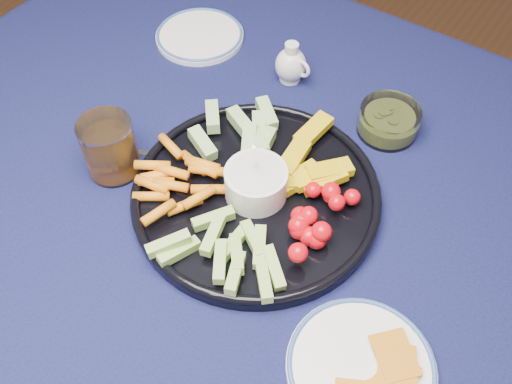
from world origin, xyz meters
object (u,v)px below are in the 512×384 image
Objects in this scene: cheese_plate at (361,366)px; juice_tumbler at (110,150)px; crudite_platter at (255,190)px; pickle_bowl at (388,122)px; side_plate_extra at (200,35)px; dining_table at (324,248)px; creamer_pitcher at (291,65)px.

cheese_plate is 0.50m from juice_tumbler.
pickle_bowl is (0.10, 0.25, -0.00)m from crudite_platter.
cheese_plate is at bearing -35.57° from side_plate_extra.
crudite_platter is (-0.12, -0.03, 0.11)m from dining_table.
pickle_bowl is 0.43m from side_plate_extra.
crudite_platter is 2.20× the size of side_plate_extra.
creamer_pitcher is 0.77× the size of pickle_bowl.
pickle_bowl is 1.03× the size of juice_tumbler.
creamer_pitcher reaches higher than side_plate_extra.
pickle_bowl reaches higher than cheese_plate.
side_plate_extra is at bearing 177.28° from pickle_bowl.
creamer_pitcher reaches higher than cheese_plate.
creamer_pitcher is 0.21m from pickle_bowl.
crudite_platter is 3.84× the size of juice_tumbler.
crudite_platter is 0.43m from side_plate_extra.
pickle_bowl is 0.44m from cheese_plate.
creamer_pitcher is 0.80× the size of juice_tumbler.
creamer_pitcher is at bearing 131.59° from cheese_plate.
crudite_platter reaches higher than juice_tumbler.
creamer_pitcher reaches higher than dining_table.
crudite_platter is at bearing -163.42° from dining_table.
creamer_pitcher is 0.42× the size of cheese_plate.
cheese_plate is (0.38, -0.42, -0.02)m from creamer_pitcher.
creamer_pitcher is 0.37m from juice_tumbler.
dining_table is at bearing -87.07° from pickle_bowl.
dining_table is 16.37× the size of juice_tumbler.
juice_tumbler is 0.37m from side_plate_extra.
juice_tumbler is (-0.50, 0.07, 0.03)m from cheese_plate.
dining_table is 20.55× the size of creamer_pitcher.
cheese_plate is at bearing -67.86° from pickle_bowl.
crudite_platter is at bearing 150.74° from cheese_plate.
pickle_bowl is at bearing 45.08° from juice_tumbler.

